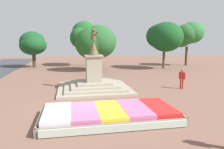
{
  "coord_description": "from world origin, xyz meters",
  "views": [
    {
      "loc": [
        -0.64,
        -12.52,
        4.15
      ],
      "look_at": [
        2.24,
        2.43,
        1.75
      ],
      "focal_mm": 35.0,
      "sensor_mm": 36.0,
      "label": 1
    }
  ],
  "objects": [
    {
      "name": "park_tree_street_side",
      "position": [
        18.17,
        20.4,
        5.05
      ],
      "size": [
        4.79,
        4.47,
        7.09
      ],
      "color": "#4C3823",
      "rests_on": "ground_plane"
    },
    {
      "name": "flower_planter",
      "position": [
        1.35,
        -1.62,
        0.28
      ],
      "size": [
        7.21,
        3.64,
        0.61
      ],
      "color": "#38281C",
      "rests_on": "ground_plane"
    },
    {
      "name": "park_tree_behind_statue",
      "position": [
        2.81,
        16.9,
        3.85
      ],
      "size": [
        5.57,
        4.77,
        6.16
      ],
      "color": "brown",
      "rests_on": "ground_plane"
    },
    {
      "name": "park_tree_far_right",
      "position": [
        -6.13,
        22.61,
        3.56
      ],
      "size": [
        4.06,
        4.57,
        5.49
      ],
      "color": "#4C3823",
      "rests_on": "ground_plane"
    },
    {
      "name": "ground_plane",
      "position": [
        0.0,
        0.0,
        0.0
      ],
      "size": [
        90.84,
        90.84,
        0.0
      ],
      "primitive_type": "plane",
      "color": "brown"
    },
    {
      "name": "park_tree_far_left",
      "position": [
        12.79,
        17.52,
        4.65
      ],
      "size": [
        4.94,
        5.41,
        6.74
      ],
      "color": "brown",
      "rests_on": "ground_plane"
    },
    {
      "name": "pedestrian_with_handbag",
      "position": [
        8.77,
        4.48,
        1.0
      ],
      "size": [
        0.44,
        0.42,
        1.72
      ],
      "color": "red",
      "rests_on": "ground_plane"
    },
    {
      "name": "statue_monument",
      "position": [
        1.3,
        5.75,
        0.76
      ],
      "size": [
        5.99,
        5.99,
        5.12
      ],
      "color": "#9F9480",
      "rests_on": "ground_plane"
    },
    {
      "name": "park_tree_mid_canopy",
      "position": [
        1.54,
        23.42,
        5.08
      ],
      "size": [
        4.31,
        5.25,
        7.18
      ],
      "color": "brown",
      "rests_on": "ground_plane"
    }
  ]
}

